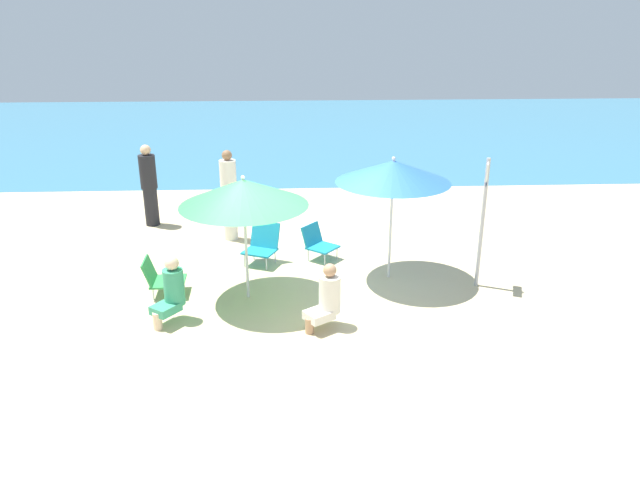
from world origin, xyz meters
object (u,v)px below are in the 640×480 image
at_px(umbrella_green, 243,193).
at_px(person_d, 229,195).
at_px(person_a, 171,290).
at_px(warning_sign, 484,207).
at_px(person_c, 149,185).
at_px(umbrella_blue, 393,171).
at_px(beach_chair_b, 318,242).
at_px(beach_chair_c, 262,243).
at_px(person_b, 326,297).
at_px(beach_chair_a, 160,277).

distance_m(umbrella_green, person_d, 2.68).
distance_m(person_a, warning_sign, 4.73).
bearing_deg(person_c, umbrella_blue, -177.75).
distance_m(beach_chair_b, beach_chair_c, 0.96).
xyz_separation_m(umbrella_green, person_b, (1.13, -0.97, -1.20)).
distance_m(person_a, person_b, 2.14).
height_order(umbrella_green, beach_chair_c, umbrella_green).
xyz_separation_m(umbrella_green, beach_chair_a, (-1.33, 0.17, -1.36)).
bearing_deg(person_a, warning_sign, 138.27).
bearing_deg(umbrella_blue, person_b, -124.82).
xyz_separation_m(beach_chair_b, beach_chair_c, (-0.95, -0.13, 0.04)).
bearing_deg(umbrella_green, beach_chair_c, 82.78).
height_order(umbrella_blue, beach_chair_a, umbrella_blue).
xyz_separation_m(person_b, warning_sign, (2.44, 1.21, 0.85)).
bearing_deg(person_b, warning_sign, 171.94).
relative_size(umbrella_blue, beach_chair_a, 3.26).
bearing_deg(person_a, beach_chair_a, -122.16).
distance_m(person_d, warning_sign, 4.67).
xyz_separation_m(umbrella_green, beach_chair_b, (1.12, 1.47, -1.33)).
distance_m(umbrella_green, warning_sign, 3.59).
xyz_separation_m(person_c, warning_sign, (5.71, -3.20, 0.47)).
relative_size(beach_chair_b, warning_sign, 0.34).
bearing_deg(umbrella_blue, beach_chair_c, 160.67).
height_order(umbrella_blue, person_b, umbrella_blue).
bearing_deg(beach_chair_a, warning_sign, -1.76).
relative_size(person_a, warning_sign, 0.46).
bearing_deg(umbrella_green, person_b, -40.82).
bearing_deg(beach_chair_b, beach_chair_a, -112.47).
relative_size(person_a, person_d, 0.56).
distance_m(beach_chair_c, person_b, 2.51).
xyz_separation_m(beach_chair_a, beach_chair_c, (1.50, 1.18, 0.07)).
height_order(umbrella_green, person_a, umbrella_green).
bearing_deg(beach_chair_a, beach_chair_b, 25.49).
bearing_deg(person_b, umbrella_green, -75.22).
bearing_deg(person_a, person_c, -127.76).
xyz_separation_m(umbrella_blue, person_a, (-3.23, -1.32, -1.29)).
relative_size(person_b, warning_sign, 0.45).
bearing_deg(person_c, beach_chair_b, -176.01).
relative_size(person_b, person_c, 0.56).
height_order(umbrella_green, person_d, umbrella_green).
distance_m(umbrella_blue, beach_chair_a, 3.89).
relative_size(umbrella_green, person_b, 2.06).
distance_m(umbrella_blue, warning_sign, 1.46).
relative_size(beach_chair_b, person_a, 0.74).
distance_m(beach_chair_b, person_a, 3.04).
relative_size(beach_chair_a, beach_chair_c, 0.88).
relative_size(person_c, person_d, 0.96).
bearing_deg(warning_sign, beach_chair_c, -178.45).
distance_m(beach_chair_a, person_a, 0.95).
distance_m(beach_chair_b, person_b, 2.45).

